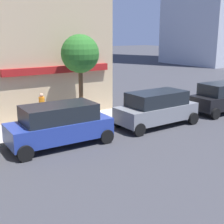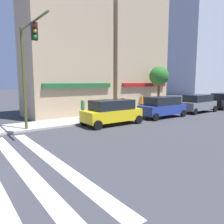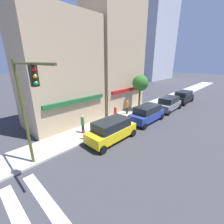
% 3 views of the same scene
% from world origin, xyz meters
% --- Properties ---
extents(storefront_row, '(16.18, 5.30, 15.09)m').
position_xyz_m(storefront_row, '(15.79, 11.50, 6.69)').
color(storefront_row, tan).
rests_on(storefront_row, ground_plane).
extents(traffic_signal, '(0.32, 4.85, 6.80)m').
position_xyz_m(traffic_signal, '(5.63, 5.34, 4.62)').
color(traffic_signal, '#474C1E').
rests_on(traffic_signal, ground_plane).
extents(suv_yellow, '(4.71, 2.12, 1.94)m').
position_xyz_m(suv_yellow, '(11.64, 4.70, 1.03)').
color(suv_yellow, yellow).
rests_on(suv_yellow, ground_plane).
extents(suv_blue, '(4.72, 2.12, 1.94)m').
position_xyz_m(suv_blue, '(17.54, 4.70, 1.03)').
color(suv_blue, navy).
rests_on(suv_blue, ground_plane).
extents(suv_grey, '(4.75, 2.12, 1.94)m').
position_xyz_m(suv_grey, '(23.37, 4.70, 1.03)').
color(suv_grey, slate).
rests_on(suv_grey, ground_plane).
extents(suv_black, '(4.74, 2.12, 1.94)m').
position_xyz_m(suv_black, '(29.16, 4.70, 1.03)').
color(suv_black, black).
rests_on(suv_black, ground_plane).
extents(pedestrian_orange_vest, '(0.32, 0.32, 1.77)m').
position_xyz_m(pedestrian_orange_vest, '(17.92, 7.86, 1.07)').
color(pedestrian_orange_vest, '#23232D').
rests_on(pedestrian_orange_vest, sidewalk_left).
extents(pedestrian_red_jacket, '(0.32, 0.32, 1.77)m').
position_xyz_m(pedestrian_red_jacket, '(15.04, 7.33, 1.07)').
color(pedestrian_red_jacket, '#23232D').
rests_on(pedestrian_red_jacket, sidewalk_left).
extents(pedestrian_green_top, '(0.32, 0.32, 1.77)m').
position_xyz_m(pedestrian_green_top, '(10.62, 7.49, 1.07)').
color(pedestrian_green_top, '#23232D').
rests_on(pedestrian_green_top, sidewalk_left).
extents(fire_hydrant, '(0.24, 0.24, 0.84)m').
position_xyz_m(fire_hydrant, '(9.93, 6.40, 0.61)').
color(fire_hydrant, red).
rests_on(fire_hydrant, sidewalk_left).
extents(street_tree, '(2.12, 2.12, 4.87)m').
position_xyz_m(street_tree, '(20.13, 7.50, 3.92)').
color(street_tree, brown).
rests_on(street_tree, sidewalk_left).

